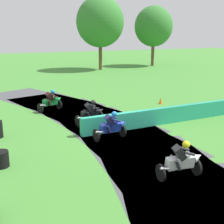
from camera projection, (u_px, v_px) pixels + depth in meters
ground_plane at (116, 131)px, 15.70m from camera, size 120.00×120.00×0.00m
track_asphalt at (103, 133)px, 15.38m from camera, size 8.38×28.42×0.01m
safety_barrier at (206, 110)px, 18.11m from camera, size 15.63×0.97×0.90m
motorcycle_lead_white at (182, 160)px, 10.51m from camera, size 1.70×0.79×1.42m
motorcycle_chase_blue at (112, 126)px, 14.34m from camera, size 1.68×0.85×1.43m
motorcycle_trailing_black at (91, 113)px, 16.63m from camera, size 1.69×0.94×1.43m
motorcycle_fourth_green at (51, 101)px, 19.48m from camera, size 1.72×1.20×1.43m
tire_stack_mid_a at (0, 159)px, 11.51m from camera, size 0.63×0.63×0.60m
traffic_cone at (161, 101)px, 21.49m from camera, size 0.28×0.28×0.44m
tree_far_left at (154, 26)px, 43.59m from camera, size 5.36×5.36×8.33m
tree_far_right at (100, 22)px, 39.00m from camera, size 6.02×6.02×9.16m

